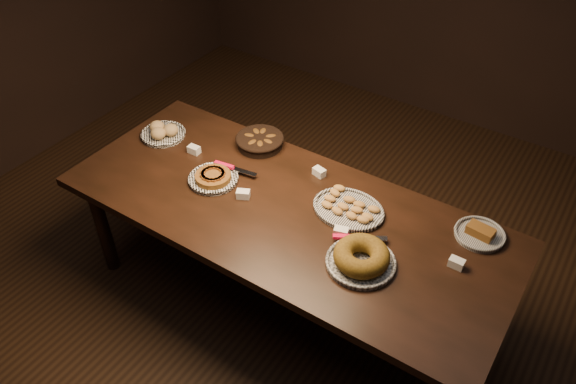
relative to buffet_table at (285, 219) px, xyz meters
The scene contains 9 objects.
ground 0.68m from the buffet_table, ahead, with size 5.00×5.00×0.00m, color black.
buffet_table is the anchor object (origin of this frame).
apple_tart_plate 0.47m from the buffet_table, behind, with size 0.33×0.30×0.05m.
madeleine_platter 0.34m from the buffet_table, 30.43° to the left, with size 0.38×0.31×0.04m.
bundt_cake_plate 0.54m from the buffet_table, 14.06° to the right, with size 0.36×0.38×0.10m.
croissant_basket 0.59m from the buffet_table, 138.73° to the left, with size 0.33×0.33×0.07m.
bread_roll_plate 1.00m from the buffet_table, behind, with size 0.27×0.27×0.09m.
loaf_plate 0.99m from the buffet_table, 21.50° to the left, with size 0.25×0.25×0.06m.
tent_cards 0.15m from the buffet_table, 59.58° to the left, with size 1.68×0.45×0.04m.
Camera 1 is at (1.22, -1.80, 2.71)m, focal length 35.00 mm.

